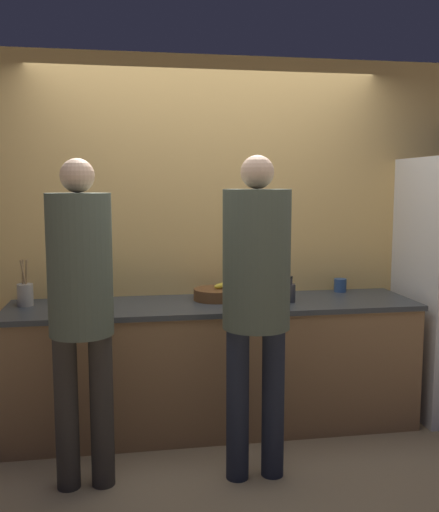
{
  "coord_description": "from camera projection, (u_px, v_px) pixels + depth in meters",
  "views": [
    {
      "loc": [
        -0.6,
        -3.42,
        1.68
      ],
      "look_at": [
        0.0,
        0.16,
        1.23
      ],
      "focal_mm": 40.0,
      "sensor_mm": 36.0,
      "label": 1
    }
  ],
  "objects": [
    {
      "name": "person_left",
      "position": [
        81.0,
        295.0,
        3.08
      ],
      "size": [
        0.35,
        0.35,
        1.82
      ],
      "color": "#38332D",
      "rests_on": "ground_plane"
    },
    {
      "name": "counter",
      "position": [
        214.0,
        364.0,
        3.98
      ],
      "size": [
        2.79,
        0.72,
        0.88
      ],
      "color": "#9E754C",
      "rests_on": "ground_plane"
    },
    {
      "name": "person_center",
      "position": [
        256.0,
        286.0,
        3.18
      ],
      "size": [
        0.38,
        0.38,
        1.84
      ],
      "color": "#232838",
      "rests_on": "ground_plane"
    },
    {
      "name": "bottle_dark",
      "position": [
        290.0,
        292.0,
        3.92
      ],
      "size": [
        0.08,
        0.08,
        0.18
      ],
      "color": "#333338",
      "rests_on": "counter"
    },
    {
      "name": "potted_plant",
      "position": [
        94.0,
        285.0,
        3.92
      ],
      "size": [
        0.15,
        0.15,
        0.22
      ],
      "color": "#9E6042",
      "rests_on": "counter"
    },
    {
      "name": "wall_back",
      "position": [
        207.0,
        237.0,
        4.21
      ],
      "size": [
        5.2,
        0.06,
        2.6
      ],
      "color": "#E0B266",
      "rests_on": "ground_plane"
    },
    {
      "name": "ground_plane",
      "position": [
        224.0,
        449.0,
        3.65
      ],
      "size": [
        14.0,
        14.0,
        0.0
      ],
      "primitive_type": "plane",
      "color": "#9E8460"
    },
    {
      "name": "fruit_bowl",
      "position": [
        217.0,
        294.0,
        4.0
      ],
      "size": [
        0.32,
        0.32,
        0.12
      ],
      "color": "brown",
      "rests_on": "counter"
    },
    {
      "name": "cup_blue",
      "position": [
        340.0,
        285.0,
        4.3
      ],
      "size": [
        0.09,
        0.09,
        0.1
      ],
      "color": "#335184",
      "rests_on": "counter"
    },
    {
      "name": "utensil_crock",
      "position": [
        25.0,
        294.0,
        3.8
      ],
      "size": [
        0.1,
        0.1,
        0.31
      ],
      "color": "#ADA393",
      "rests_on": "counter"
    }
  ]
}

